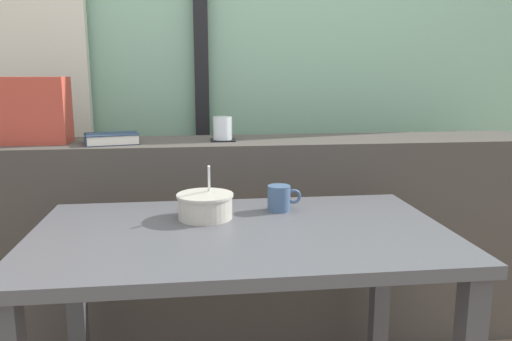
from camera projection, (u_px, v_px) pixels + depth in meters
The scene contains 11 objects.
outdoor_backdrop at pixel (208, 25), 2.53m from camera, with size 4.80×0.08×2.80m, color #84B293.
curtain_left_panel at pixel (27, 54), 2.36m from camera, with size 0.56×0.06×2.50m, color beige.
window_divider_post at pixel (201, 45), 2.47m from camera, with size 0.07×0.05×2.60m, color black.
dark_console_ledge at pixel (216, 243), 2.16m from camera, with size 2.80×0.36×0.89m, color #423D38.
breakfast_table at pixel (241, 263), 1.48m from camera, with size 1.21×0.71×0.72m.
coaster_square at pixel (223, 140), 2.06m from camera, with size 0.10×0.10×0.01m, color black.
juice_glass at pixel (223, 129), 2.05m from camera, with size 0.08×0.08×0.09m.
closed_book at pixel (111, 139), 1.97m from camera, with size 0.23×0.19×0.04m.
throw_pillow at pixel (26, 111), 1.96m from camera, with size 0.32×0.14×0.26m, color #B74233.
soup_bowl at pixel (205, 206), 1.57m from camera, with size 0.18×0.18×0.17m.
ceramic_mug at pixel (280, 198), 1.65m from camera, with size 0.11×0.08×0.08m.
Camera 1 is at (-0.08, -1.51, 1.17)m, focal length 35.06 mm.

